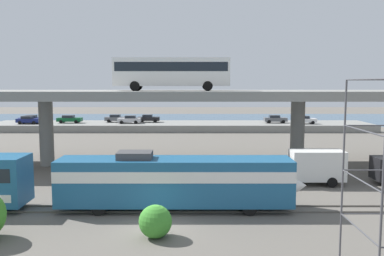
{
  "coord_description": "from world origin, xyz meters",
  "views": [
    {
      "loc": [
        2.18,
        -24.76,
        8.96
      ],
      "look_at": [
        2.03,
        25.93,
        3.46
      ],
      "focal_mm": 39.0,
      "sensor_mm": 36.0,
      "label": 1
    }
  ],
  "objects_px": {
    "parked_car_0": "(306,120)",
    "parked_car_6": "(30,120)",
    "train_locomotive": "(188,179)",
    "transit_bus_on_overpass": "(173,71)",
    "parked_car_3": "(131,119)",
    "parked_car_7": "(32,119)",
    "parked_car_4": "(71,119)",
    "parked_car_5": "(277,119)",
    "service_truck_west": "(308,166)",
    "parked_car_2": "(150,118)",
    "parked_car_1": "(117,118)"
  },
  "relations": [
    {
      "from": "parked_car_7",
      "to": "parked_car_0",
      "type": "bearing_deg",
      "value": 177.82
    },
    {
      "from": "train_locomotive",
      "to": "parked_car_1",
      "type": "xyz_separation_m",
      "value": [
        -14.43,
        52.24,
        -0.1
      ]
    },
    {
      "from": "parked_car_6",
      "to": "parked_car_2",
      "type": "bearing_deg",
      "value": 9.15
    },
    {
      "from": "parked_car_5",
      "to": "parked_car_7",
      "type": "relative_size",
      "value": 1.07
    },
    {
      "from": "parked_car_5",
      "to": "train_locomotive",
      "type": "bearing_deg",
      "value": -107.86
    },
    {
      "from": "service_truck_west",
      "to": "parked_car_3",
      "type": "xyz_separation_m",
      "value": [
        -21.99,
        42.26,
        0.46
      ]
    },
    {
      "from": "train_locomotive",
      "to": "parked_car_0",
      "type": "distance_m",
      "value": 53.43
    },
    {
      "from": "service_truck_west",
      "to": "parked_car_2",
      "type": "relative_size",
      "value": 1.61
    },
    {
      "from": "parked_car_1",
      "to": "parked_car_4",
      "type": "xyz_separation_m",
      "value": [
        -8.63,
        -1.7,
        0.0
      ]
    },
    {
      "from": "transit_bus_on_overpass",
      "to": "parked_car_5",
      "type": "distance_m",
      "value": 40.79
    },
    {
      "from": "service_truck_west",
      "to": "parked_car_3",
      "type": "height_order",
      "value": "service_truck_west"
    },
    {
      "from": "parked_car_6",
      "to": "parked_car_0",
      "type": "bearing_deg",
      "value": 0.23
    },
    {
      "from": "service_truck_west",
      "to": "parked_car_6",
      "type": "height_order",
      "value": "service_truck_west"
    },
    {
      "from": "parked_car_4",
      "to": "parked_car_7",
      "type": "bearing_deg",
      "value": 177.18
    },
    {
      "from": "transit_bus_on_overpass",
      "to": "parked_car_7",
      "type": "bearing_deg",
      "value": 128.9
    },
    {
      "from": "parked_car_2",
      "to": "train_locomotive",
      "type": "bearing_deg",
      "value": -81.18
    },
    {
      "from": "transit_bus_on_overpass",
      "to": "parked_car_5",
      "type": "relative_size",
      "value": 2.77
    },
    {
      "from": "service_truck_west",
      "to": "parked_car_4",
      "type": "xyz_separation_m",
      "value": [
        -33.61,
        43.11,
        0.46
      ]
    },
    {
      "from": "parked_car_2",
      "to": "parked_car_3",
      "type": "bearing_deg",
      "value": -142.04
    },
    {
      "from": "parked_car_2",
      "to": "parked_car_5",
      "type": "height_order",
      "value": "same"
    },
    {
      "from": "transit_bus_on_overpass",
      "to": "parked_car_6",
      "type": "bearing_deg",
      "value": 130.26
    },
    {
      "from": "parked_car_2",
      "to": "parked_car_5",
      "type": "relative_size",
      "value": 0.98
    },
    {
      "from": "train_locomotive",
      "to": "parked_car_1",
      "type": "relative_size",
      "value": 4.02
    },
    {
      "from": "parked_car_0",
      "to": "parked_car_2",
      "type": "height_order",
      "value": "same"
    },
    {
      "from": "transit_bus_on_overpass",
      "to": "parked_car_2",
      "type": "xyz_separation_m",
      "value": [
        -6.4,
        37.22,
        -8.1
      ]
    },
    {
      "from": "parked_car_1",
      "to": "parked_car_5",
      "type": "xyz_separation_m",
      "value": [
        30.78,
        -1.51,
        0.0
      ]
    },
    {
      "from": "service_truck_west",
      "to": "parked_car_0",
      "type": "distance_m",
      "value": 42.91
    },
    {
      "from": "parked_car_5",
      "to": "parked_car_6",
      "type": "height_order",
      "value": "same"
    },
    {
      "from": "train_locomotive",
      "to": "parked_car_4",
      "type": "height_order",
      "value": "train_locomotive"
    },
    {
      "from": "parked_car_0",
      "to": "parked_car_5",
      "type": "xyz_separation_m",
      "value": [
        -5.11,
        1.8,
        0.0
      ]
    },
    {
      "from": "parked_car_0",
      "to": "parked_car_6",
      "type": "bearing_deg",
      "value": -179.77
    },
    {
      "from": "parked_car_1",
      "to": "parked_car_5",
      "type": "bearing_deg",
      "value": -2.81
    },
    {
      "from": "parked_car_3",
      "to": "parked_car_5",
      "type": "relative_size",
      "value": 1.0
    },
    {
      "from": "train_locomotive",
      "to": "parked_car_3",
      "type": "relative_size",
      "value": 4.06
    },
    {
      "from": "parked_car_3",
      "to": "parked_car_7",
      "type": "xyz_separation_m",
      "value": [
        -19.2,
        1.23,
        -0.0
      ]
    },
    {
      "from": "train_locomotive",
      "to": "parked_car_6",
      "type": "relative_size",
      "value": 4.18
    },
    {
      "from": "transit_bus_on_overpass",
      "to": "parked_car_5",
      "type": "height_order",
      "value": "transit_bus_on_overpass"
    },
    {
      "from": "parked_car_7",
      "to": "parked_car_6",
      "type": "bearing_deg",
      "value": 100.88
    },
    {
      "from": "parked_car_1",
      "to": "parked_car_6",
      "type": "height_order",
      "value": "same"
    },
    {
      "from": "transit_bus_on_overpass",
      "to": "parked_car_5",
      "type": "bearing_deg",
      "value": 63.15
    },
    {
      "from": "train_locomotive",
      "to": "parked_car_4",
      "type": "xyz_separation_m",
      "value": [
        -23.06,
        50.55,
        -0.1
      ]
    },
    {
      "from": "parked_car_1",
      "to": "parked_car_4",
      "type": "relative_size",
      "value": 0.94
    },
    {
      "from": "parked_car_1",
      "to": "parked_car_6",
      "type": "relative_size",
      "value": 1.04
    },
    {
      "from": "parked_car_0",
      "to": "parked_car_6",
      "type": "height_order",
      "value": "same"
    },
    {
      "from": "parked_car_2",
      "to": "parked_car_3",
      "type": "distance_m",
      "value": 4.22
    },
    {
      "from": "parked_car_0",
      "to": "parked_car_3",
      "type": "bearing_deg",
      "value": 178.68
    },
    {
      "from": "train_locomotive",
      "to": "transit_bus_on_overpass",
      "type": "distance_m",
      "value": 17.15
    },
    {
      "from": "parked_car_6",
      "to": "parked_car_7",
      "type": "relative_size",
      "value": 1.04
    },
    {
      "from": "parked_car_5",
      "to": "parked_car_6",
      "type": "xyz_separation_m",
      "value": [
        -46.57,
        -2.01,
        -0.0
      ]
    },
    {
      "from": "parked_car_0",
      "to": "parked_car_6",
      "type": "xyz_separation_m",
      "value": [
        -51.68,
        -0.21,
        -0.0
      ]
    }
  ]
}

